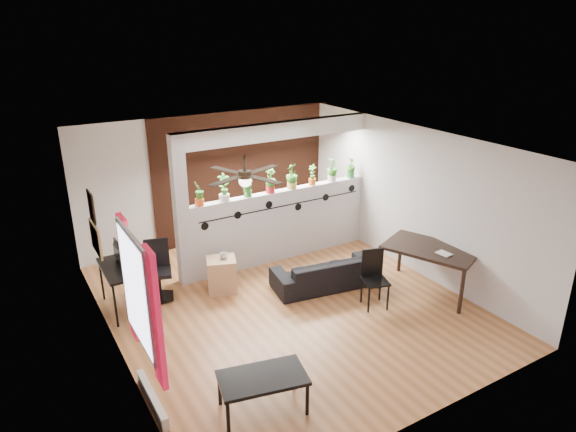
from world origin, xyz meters
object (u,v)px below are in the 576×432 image
Objects in this scene: ceiling_fan at (245,177)px; potted_plant_6 at (332,169)px; sofa at (325,272)px; potted_plant_0 at (199,193)px; potted_plant_5 at (312,174)px; dining_table at (430,252)px; potted_plant_7 at (351,167)px; cube_shelf at (222,275)px; potted_plant_1 at (224,187)px; folding_chair at (374,273)px; potted_plant_4 at (292,175)px; coffee_table at (263,380)px; office_chair at (159,274)px; potted_plant_3 at (270,180)px; cup at (224,255)px; potted_plant_2 at (248,185)px; computer_desk at (121,271)px.

ceiling_fan is 3.35m from potted_plant_6.
potted_plant_0 is at bearing -29.87° from sofa.
potted_plant_5 is (2.28, 1.80, -0.76)m from ceiling_fan.
ceiling_fan is at bearing 169.68° from dining_table.
cube_shelf is (-3.07, -0.58, -1.28)m from potted_plant_7.
potted_plant_1 reaches higher than potted_plant_6.
dining_table is (0.77, -2.36, -0.85)m from potted_plant_5.
sofa is at bearing 109.10° from folding_chair.
sofa is (-0.15, -1.34, -1.35)m from potted_plant_4.
sofa is 3.13m from coffee_table.
potted_plant_0 is 3.14m from folding_chair.
office_chair is (-3.14, -0.28, -1.13)m from potted_plant_5.
ceiling_fan is 1.99m from potted_plant_1.
dining_table is at bearing -37.86° from potted_plant_0.
potted_plant_3 reaches higher than potted_plant_7.
office_chair is at bearing -174.83° from potted_plant_5.
potted_plant_1 is at bearing 61.60° from cup.
coffee_table is (-1.57, -3.43, -1.14)m from potted_plant_2.
sofa is 1.74m from cup.
potted_plant_2 is at bearing 0.00° from potted_plant_1.
potted_plant_2 is 0.41× the size of office_chair.
potted_plant_2 is 2.66m from folding_chair.
potted_plant_7 is 0.70× the size of cube_shelf.
dining_table reaches higher than computer_desk.
cube_shelf is at bearing -8.84° from computer_desk.
ceiling_fan is 2.69m from folding_chair.
computer_desk is at bearing 104.52° from coffee_table.
ceiling_fan is 3.73m from potted_plant_7.
potted_plant_1 reaches higher than sofa.
potted_plant_5 is (1.35, -0.00, -0.00)m from potted_plant_2.
office_chair is 4.43m from dining_table.
potted_plant_2 is 2.13m from office_chair.
potted_plant_0 is at bearing -180.00° from potted_plant_7.
potted_plant_3 is 2.54m from office_chair.
cube_shelf is at bearing -81.53° from potted_plant_0.
folding_chair reaches higher than computer_desk.
potted_plant_0 is at bearing 131.53° from folding_chair.
potted_plant_4 reaches higher than cup.
ceiling_fan is at bearing -150.49° from potted_plant_7.
ceiling_fan reaches higher than dining_table.
potted_plant_4 is at bearing 94.08° from folding_chair.
computer_desk reaches higher than coffee_table.
computer_desk is 0.61× the size of dining_table.
dining_table is at bearing -93.16° from potted_plant_7.
computer_desk reaches higher than cup.
office_chair is at bearing -175.47° from potted_plant_6.
potted_plant_0 reaches higher than folding_chair.
potted_plant_1 reaches higher than office_chair.
potted_plant_3 is (0.90, 0.00, -0.02)m from potted_plant_1.
potted_plant_6 reaches higher than cup.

